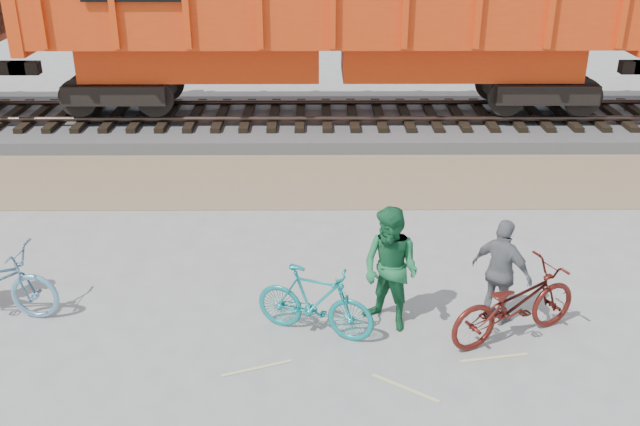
{
  "coord_description": "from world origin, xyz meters",
  "views": [
    {
      "loc": [
        -0.26,
        -8.07,
        5.4
      ],
      "look_at": [
        -0.2,
        1.5,
        1.08
      ],
      "focal_mm": 40.0,
      "sensor_mm": 36.0,
      "label": 1
    }
  ],
  "objects_px": {
    "bicycle_maroon": "(515,304)",
    "person_man": "(391,269)",
    "person_woman": "(501,272)",
    "hopper_car_center": "(331,5)",
    "bicycle_teal": "(315,302)"
  },
  "relations": [
    {
      "from": "bicycle_maroon",
      "to": "person_man",
      "type": "distance_m",
      "value": 1.67
    },
    {
      "from": "hopper_car_center",
      "to": "bicycle_maroon",
      "type": "xyz_separation_m",
      "value": [
        2.23,
        -9.13,
        -2.49
      ]
    },
    {
      "from": "bicycle_maroon",
      "to": "person_woman",
      "type": "relative_size",
      "value": 1.29
    },
    {
      "from": "hopper_car_center",
      "to": "bicycle_teal",
      "type": "xyz_separation_m",
      "value": [
        -0.37,
        -9.03,
        -2.52
      ]
    },
    {
      "from": "hopper_car_center",
      "to": "bicycle_teal",
      "type": "relative_size",
      "value": 8.58
    },
    {
      "from": "hopper_car_center",
      "to": "person_woman",
      "type": "relative_size",
      "value": 9.25
    },
    {
      "from": "hopper_car_center",
      "to": "person_man",
      "type": "bearing_deg",
      "value": -85.92
    },
    {
      "from": "person_man",
      "to": "bicycle_teal",
      "type": "bearing_deg",
      "value": -128.18
    },
    {
      "from": "hopper_car_center",
      "to": "person_woman",
      "type": "distance_m",
      "value": 9.26
    },
    {
      "from": "person_woman",
      "to": "person_man",
      "type": "bearing_deg",
      "value": 47.87
    },
    {
      "from": "person_man",
      "to": "bicycle_maroon",
      "type": "bearing_deg",
      "value": 29.93
    },
    {
      "from": "bicycle_maroon",
      "to": "person_man",
      "type": "xyz_separation_m",
      "value": [
        -1.6,
        0.3,
        0.35
      ]
    },
    {
      "from": "bicycle_teal",
      "to": "person_woman",
      "type": "xyz_separation_m",
      "value": [
        2.5,
        0.3,
        0.27
      ]
    },
    {
      "from": "bicycle_maroon",
      "to": "person_woman",
      "type": "height_order",
      "value": "person_woman"
    },
    {
      "from": "person_woman",
      "to": "hopper_car_center",
      "type": "bearing_deg",
      "value": -32.26
    }
  ]
}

